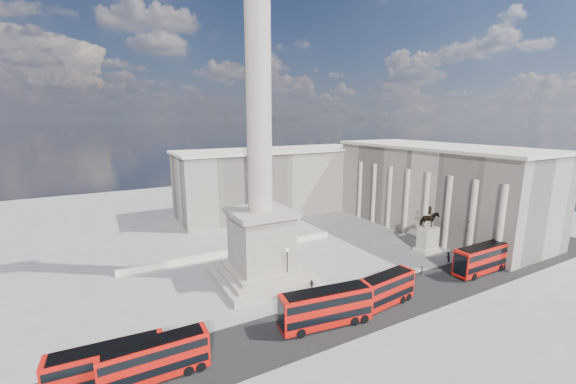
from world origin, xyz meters
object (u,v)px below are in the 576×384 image
at_px(nelsons_column, 260,196).
at_px(red_bus_b, 327,307).
at_px(victorian_lamp, 287,264).
at_px(pedestrian_crossing, 312,285).
at_px(red_bus_e, 108,365).
at_px(equestrian_statue, 428,235).
at_px(red_bus_d, 483,258).
at_px(pedestrian_walking, 422,271).
at_px(red_bus_a, 156,358).
at_px(pedestrian_standing, 448,257).
at_px(red_bus_c, 382,291).

height_order(nelsons_column, red_bus_b, nelsons_column).
xyz_separation_m(victorian_lamp, pedestrian_crossing, (2.33, -3.09, -2.53)).
height_order(red_bus_e, equestrian_statue, equestrian_statue).
bearing_deg(red_bus_b, equestrian_statue, 27.98).
relative_size(nelsons_column, red_bus_b, 4.32).
relative_size(red_bus_d, pedestrian_walking, 7.05).
xyz_separation_m(red_bus_a, pedestrian_standing, (48.18, 5.19, -1.16)).
xyz_separation_m(red_bus_b, victorian_lamp, (0.88, 11.39, 0.96)).
xyz_separation_m(red_bus_b, red_bus_c, (8.87, 0.19, -0.18)).
xyz_separation_m(nelsons_column, victorian_lamp, (2.25, -4.28, -9.56)).
bearing_deg(pedestrian_standing, pedestrian_walking, -2.55).
bearing_deg(red_bus_e, pedestrian_standing, 8.71).
height_order(red_bus_e, pedestrian_crossing, red_bus_e).
height_order(nelsons_column, red_bus_d, nelsons_column).
distance_m(victorian_lamp, pedestrian_standing, 28.89).
bearing_deg(red_bus_b, red_bus_d, 8.65).
relative_size(nelsons_column, pedestrian_standing, 26.67).
bearing_deg(pedestrian_crossing, nelsons_column, 13.58).
relative_size(nelsons_column, victorian_lamp, 8.73).
distance_m(red_bus_c, red_bus_e, 31.99).
bearing_deg(nelsons_column, pedestrian_standing, -18.16).
bearing_deg(red_bus_b, victorian_lamp, 93.48).
xyz_separation_m(red_bus_c, pedestrian_standing, (20.23, 5.49, -1.29)).
bearing_deg(red_bus_a, pedestrian_standing, 6.79).
distance_m(red_bus_e, pedestrian_standing, 52.37).
distance_m(red_bus_a, pedestrian_walking, 40.33).
height_order(red_bus_a, red_bus_d, red_bus_d).
bearing_deg(red_bus_a, red_bus_d, 0.53).
xyz_separation_m(red_bus_a, pedestrian_walking, (40.14, 3.68, -1.30)).
bearing_deg(red_bus_d, red_bus_c, -179.66).
distance_m(victorian_lamp, equestrian_statue, 29.46).
height_order(pedestrian_standing, pedestrian_crossing, pedestrian_standing).
bearing_deg(red_bus_a, pedestrian_crossing, 19.95).
relative_size(red_bus_e, equestrian_statue, 1.16).
height_order(equestrian_statue, pedestrian_walking, equestrian_statue).
bearing_deg(equestrian_statue, red_bus_d, -89.55).
bearing_deg(pedestrian_walking, red_bus_b, 161.64).
bearing_deg(nelsons_column, red_bus_d, -25.67).
xyz_separation_m(nelsons_column, pedestrian_crossing, (4.58, -7.37, -12.09)).
xyz_separation_m(equestrian_statue, pedestrian_crossing, (-27.13, -2.79, -2.21)).
bearing_deg(pedestrian_walking, red_bus_a, 155.69).
bearing_deg(nelsons_column, equestrian_statue, -8.23).
xyz_separation_m(red_bus_e, victorian_lamp, (23.97, 9.83, 1.26)).
distance_m(red_bus_a, pedestrian_crossing, 23.65).
xyz_separation_m(victorian_lamp, pedestrian_standing, (28.22, -5.71, -2.43)).
distance_m(red_bus_c, pedestrian_standing, 21.00).
bearing_deg(victorian_lamp, equestrian_statue, -0.59).
xyz_separation_m(red_bus_c, victorian_lamp, (-7.99, 11.20, 1.13)).
bearing_deg(victorian_lamp, red_bus_b, -94.43).
distance_m(red_bus_d, pedestrian_standing, 5.64).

